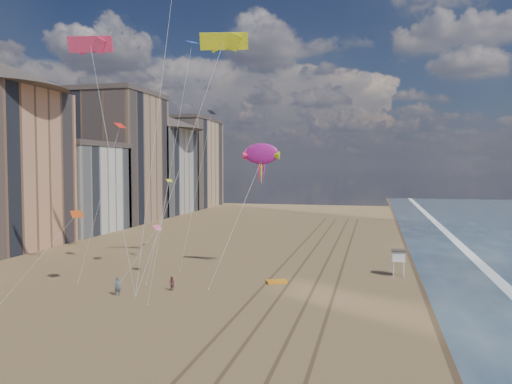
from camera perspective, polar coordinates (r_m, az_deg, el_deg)
ground at (r=33.31m, az=-5.22°, el=-19.01°), size 260.00×260.00×0.00m
wet_sand at (r=70.95m, az=20.70°, el=-7.32°), size 260.00×260.00×0.00m
foam at (r=71.61m, az=24.06°, el=-7.29°), size 260.00×260.00×0.00m
tracks at (r=60.99m, az=6.24°, el=-8.81°), size 7.68×120.00×0.01m
buildings at (r=109.96m, az=-17.05°, el=3.43°), size 34.72×131.35×29.00m
lifeguard_stand at (r=59.01m, az=15.97°, el=-7.03°), size 1.66×1.66×3.00m
grounded_kite at (r=54.14m, az=2.37°, el=-10.19°), size 2.48×2.09×0.24m
show_kite at (r=58.10m, az=0.62°, el=4.36°), size 4.29×5.21×16.88m
kite_flyer_a at (r=50.55m, az=-15.51°, el=-10.34°), size 0.77×0.77×1.81m
kite_flyer_b at (r=51.31m, az=-9.59°, el=-10.29°), size 0.85×0.76×1.44m
small_kites at (r=57.53m, az=-12.20°, el=5.09°), size 13.90×18.63×19.78m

